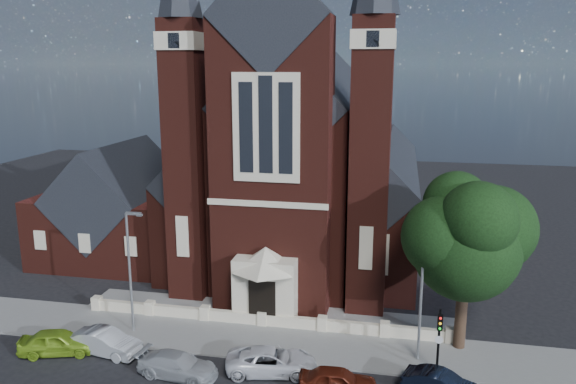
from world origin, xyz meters
name	(u,v)px	position (x,y,z in m)	size (l,w,h in m)	color
ground	(288,279)	(0.00, 15.00, 0.00)	(120.00, 120.00, 0.00)	black
pavement_strip	(255,340)	(0.00, 4.50, 0.00)	(60.00, 5.00, 0.12)	slate
forecourt_paving	(270,313)	(0.00, 8.50, 0.00)	(26.00, 3.00, 0.14)	slate
forecourt_wall	(263,326)	(0.00, 6.50, 0.00)	(24.00, 0.40, 0.90)	beige
church	(305,163)	(0.00, 22.94, 8.19)	(20.01, 34.90, 29.20)	#481A13
parish_hall	(121,212)	(-16.00, 18.00, 4.01)	(12.00, 12.20, 10.24)	#481A13
street_tree	(469,241)	(12.60, 5.71, 6.96)	(6.40, 6.60, 10.70)	black
street_lamp_left	(131,265)	(-7.91, 4.00, 4.60)	(1.16, 0.22, 8.09)	gray
street_lamp_right	(423,287)	(10.09, 4.00, 4.60)	(1.16, 0.22, 8.09)	gray
traffic_signal	(439,334)	(11.00, 2.43, 2.58)	(0.28, 0.42, 4.00)	black
car_lime_van	(58,342)	(-11.14, 0.53, 0.76)	(1.79, 4.45, 1.52)	#79A320
car_silver_a	(106,342)	(-8.32, 1.09, 0.74)	(1.57, 4.49, 1.48)	#ABAFB3
car_silver_b	(178,365)	(-3.12, -0.40, 0.67)	(1.87, 4.60, 1.33)	#AAAEB2
car_white_suv	(271,361)	(1.88, 1.02, 0.71)	(2.34, 5.08, 1.41)	white
car_dark_red	(338,381)	(5.79, -0.27, 0.71)	(1.67, 4.14, 1.41)	#541A0E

